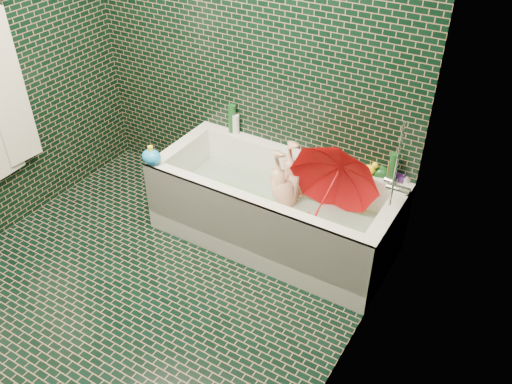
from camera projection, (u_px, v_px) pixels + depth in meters
The scene contains 18 objects.
floor at pixel (134, 302), 3.46m from camera, with size 2.80×2.80×0.00m, color black.
wall_back at pixel (247, 44), 3.70m from camera, with size 2.80×2.80×0.00m, color black.
wall_right at pixel (339, 212), 2.19m from camera, with size 2.80×2.80×0.00m, color black.
bathtub at pixel (273, 215), 3.85m from camera, with size 1.70×0.75×0.55m.
bath_mat at pixel (274, 220), 3.89m from camera, with size 1.35×0.47×0.01m, color #4ED029.
water at pixel (275, 204), 3.81m from camera, with size 1.48×0.53×0.00m, color silver.
faucet at pixel (396, 183), 3.19m from camera, with size 0.18×0.19×0.55m.
child at pixel (287, 202), 3.81m from camera, with size 0.32×0.21×0.87m, color #E7AC90.
umbrella at pixel (328, 191), 3.51m from camera, with size 0.59×0.59×0.52m, color red.
soap_bottle_a at pixel (402, 183), 3.58m from camera, with size 0.10×0.10×0.25m, color white.
soap_bottle_b at pixel (396, 181), 3.60m from camera, with size 0.10×0.10×0.21m, color #4B217D.
soap_bottle_c at pixel (380, 178), 3.63m from camera, with size 0.13×0.13×0.16m, color #154C1E.
bottle_right_tall at pixel (393, 168), 3.52m from camera, with size 0.06×0.06×0.22m, color #154C1E.
bottle_right_pump at pixel (391, 172), 3.54m from camera, with size 0.05×0.05×0.17m, color silver.
bottle_left_tall at pixel (232, 119), 4.07m from camera, with size 0.06×0.06×0.22m, color #154C1E.
bottle_left_short at pixel (236, 124), 4.08m from camera, with size 0.05×0.05×0.15m, color white.
rubber_duck at pixel (370, 169), 3.64m from camera, with size 0.12×0.09×0.09m.
bath_toy at pixel (151, 157), 3.73m from camera, with size 0.18×0.16×0.14m.
Camera 1 is at (1.90, -1.65, 2.59)m, focal length 38.00 mm.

